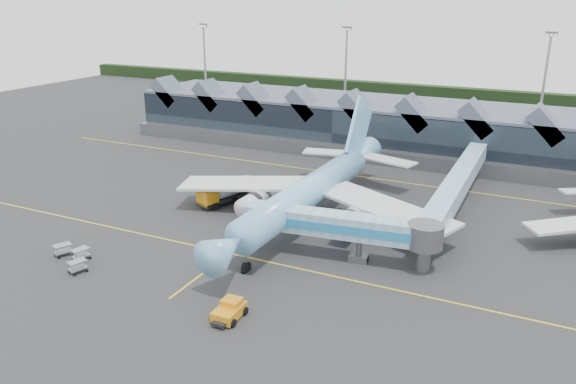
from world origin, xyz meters
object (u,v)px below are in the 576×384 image
at_px(fuel_truck, 228,190).
at_px(pushback_tug, 229,310).
at_px(jet_bridge, 352,228).
at_px(main_airliner, 312,190).

bearing_deg(fuel_truck, pushback_tug, -39.59).
bearing_deg(pushback_tug, jet_bridge, 68.52).
xyz_separation_m(main_airliner, jet_bridge, (9.05, -9.37, -0.41)).
distance_m(jet_bridge, pushback_tug, 18.50).
relative_size(fuel_truck, pushback_tug, 2.44).
relative_size(main_airliner, fuel_truck, 4.73).
relative_size(main_airliner, jet_bridge, 2.01).
bearing_deg(fuel_truck, main_airliner, 14.36).
height_order(main_airliner, jet_bridge, main_airliner).
height_order(jet_bridge, fuel_truck, jet_bridge).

